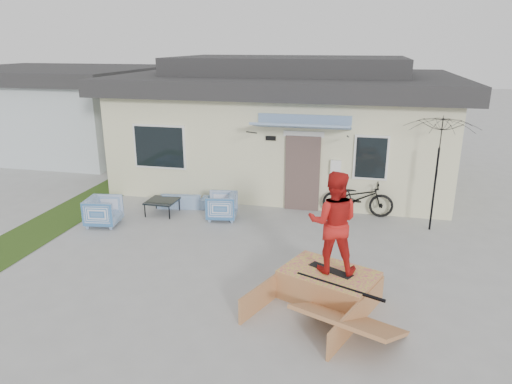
% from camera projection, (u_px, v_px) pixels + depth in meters
% --- Properties ---
extents(ground, '(90.00, 90.00, 0.00)m').
position_uv_depth(ground, '(221.00, 280.00, 9.24)').
color(ground, '#9B9A98').
rests_on(ground, ground).
extents(grass_strip, '(1.40, 8.00, 0.01)m').
position_uv_depth(grass_strip, '(53.00, 222.00, 12.20)').
color(grass_strip, '#264014').
rests_on(grass_strip, ground).
extents(house, '(10.80, 8.49, 4.10)m').
position_uv_depth(house, '(288.00, 120.00, 16.06)').
color(house, beige).
rests_on(house, ground).
extents(neighbor_house, '(8.60, 7.60, 3.50)m').
position_uv_depth(neighbor_house, '(56.00, 108.00, 20.22)').
color(neighbor_house, '#B1BDC2').
rests_on(neighbor_house, ground).
extents(loveseat, '(1.47, 0.62, 0.56)m').
position_uv_depth(loveseat, '(183.00, 197.00, 13.32)').
color(loveseat, '#285F9D').
rests_on(loveseat, ground).
extents(armchair_left, '(0.84, 0.89, 0.81)m').
position_uv_depth(armchair_left, '(103.00, 210.00, 11.94)').
color(armchair_left, '#285F9D').
rests_on(armchair_left, ground).
extents(armchair_right, '(0.82, 0.86, 0.78)m').
position_uv_depth(armchair_right, '(222.00, 205.00, 12.37)').
color(armchair_right, '#285F9D').
rests_on(armchair_right, ground).
extents(coffee_table, '(0.80, 0.80, 0.39)m').
position_uv_depth(coffee_table, '(162.00, 207.00, 12.79)').
color(coffee_table, black).
rests_on(coffee_table, ground).
extents(bicycle, '(1.90, 0.68, 1.21)m').
position_uv_depth(bicycle, '(358.00, 194.00, 12.56)').
color(bicycle, black).
rests_on(bicycle, ground).
extents(patio_umbrella, '(2.15, 2.06, 2.20)m').
position_uv_depth(patio_umbrella, '(438.00, 162.00, 11.23)').
color(patio_umbrella, black).
rests_on(patio_umbrella, ground).
extents(skate_ramp, '(2.32, 2.62, 0.54)m').
position_uv_depth(skate_ramp, '(329.00, 285.00, 8.50)').
color(skate_ramp, '#A96D3F').
rests_on(skate_ramp, ground).
extents(skateboard, '(0.84, 0.59, 0.05)m').
position_uv_depth(skateboard, '(331.00, 269.00, 8.46)').
color(skateboard, black).
rests_on(skateboard, skate_ramp).
extents(skater, '(0.94, 0.74, 1.85)m').
position_uv_depth(skater, '(333.00, 220.00, 8.17)').
color(skater, red).
rests_on(skater, skateboard).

